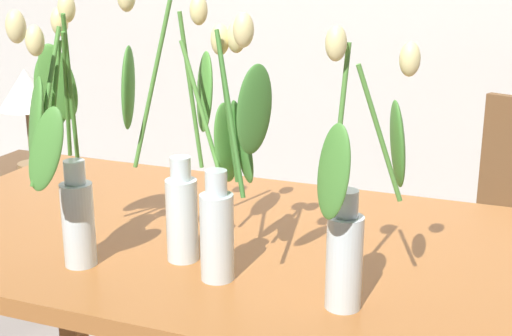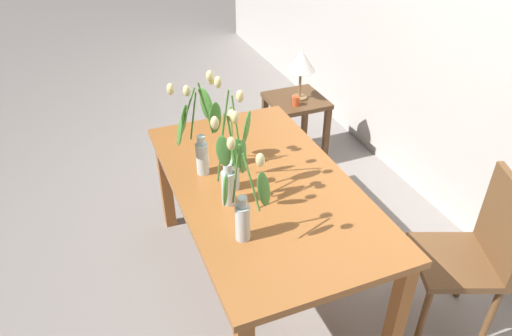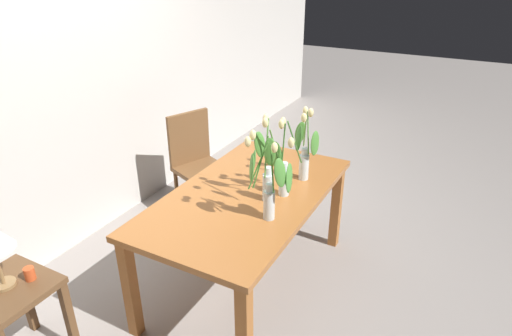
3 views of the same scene
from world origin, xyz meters
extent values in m
cube|color=#A3602D|center=(0.00, 0.00, 0.72)|extent=(1.60, 0.90, 0.04)
cube|color=#A3602D|center=(-0.74, 0.39, 0.35)|extent=(0.07, 0.07, 0.70)
cylinder|color=silver|center=(-0.02, -0.16, 0.83)|extent=(0.07, 0.07, 0.18)
cylinder|color=silver|center=(-0.02, -0.16, 0.94)|extent=(0.04, 0.04, 0.05)
cylinder|color=silver|center=(-0.02, -0.16, 0.80)|extent=(0.06, 0.06, 0.11)
cylinder|color=#56933D|center=(0.04, -0.18, 1.08)|extent=(0.10, 0.04, 0.27)
ellipsoid|color=#F4E093|center=(0.09, -0.19, 1.22)|extent=(0.04, 0.04, 0.06)
ellipsoid|color=#4C8E38|center=(0.09, -0.16, 1.01)|extent=(0.04, 0.10, 0.18)
cylinder|color=#56933D|center=(-0.07, -0.17, 1.12)|extent=(0.09, 0.03, 0.35)
ellipsoid|color=#4C8E38|center=(-0.10, -0.21, 1.12)|extent=(0.05, 0.08, 0.17)
cylinder|color=#56933D|center=(0.00, -0.14, 1.10)|extent=(0.04, 0.04, 0.33)
ellipsoid|color=#F4E093|center=(0.01, -0.12, 1.27)|extent=(0.04, 0.04, 0.06)
ellipsoid|color=#4C8E38|center=(0.01, -0.09, 1.10)|extent=(0.07, 0.09, 0.18)
cylinder|color=silver|center=(0.09, -0.22, 0.83)|extent=(0.07, 0.07, 0.18)
cylinder|color=silver|center=(0.09, -0.22, 0.94)|extent=(0.04, 0.04, 0.05)
cylinder|color=silver|center=(0.09, -0.22, 0.80)|extent=(0.06, 0.06, 0.11)
cylinder|color=#3D752D|center=(0.11, -0.20, 1.08)|extent=(0.03, 0.04, 0.28)
ellipsoid|color=#F4E093|center=(0.12, -0.19, 1.23)|extent=(0.04, 0.04, 0.06)
ellipsoid|color=#427F33|center=(0.12, -0.15, 1.01)|extent=(0.11, 0.08, 0.18)
cylinder|color=#3D752D|center=(0.14, -0.26, 1.10)|extent=(0.09, 0.08, 0.30)
ellipsoid|color=#F4E093|center=(0.18, -0.30, 1.25)|extent=(0.04, 0.04, 0.06)
ellipsoid|color=#427F33|center=(0.19, -0.27, 1.11)|extent=(0.08, 0.08, 0.17)
cylinder|color=silver|center=(0.36, -0.25, 0.83)|extent=(0.07, 0.07, 0.18)
cylinder|color=silver|center=(0.36, -0.25, 0.94)|extent=(0.04, 0.04, 0.05)
cylinder|color=silver|center=(0.36, -0.25, 0.80)|extent=(0.06, 0.06, 0.11)
cylinder|color=#56933D|center=(0.41, -0.22, 1.07)|extent=(0.09, 0.05, 0.25)
ellipsoid|color=#F4E093|center=(0.45, -0.20, 1.20)|extent=(0.04, 0.04, 0.06)
ellipsoid|color=#4C8E38|center=(0.43, -0.18, 1.04)|extent=(0.06, 0.10, 0.18)
cylinder|color=#56933D|center=(0.35, -0.27, 1.09)|extent=(0.02, 0.04, 0.29)
ellipsoid|color=#F4E093|center=(0.34, -0.28, 1.23)|extent=(0.04, 0.04, 0.06)
ellipsoid|color=#4C8E38|center=(0.35, -0.32, 1.02)|extent=(0.09, 0.06, 0.18)
cylinder|color=silver|center=(-0.21, -0.26, 0.83)|extent=(0.07, 0.07, 0.18)
cylinder|color=silver|center=(-0.21, -0.26, 0.94)|extent=(0.04, 0.04, 0.05)
cylinder|color=silver|center=(-0.21, -0.26, 0.80)|extent=(0.06, 0.06, 0.11)
cylinder|color=#478433|center=(-0.24, -0.22, 1.10)|extent=(0.05, 0.08, 0.32)
ellipsoid|color=#F4E093|center=(-0.26, -0.18, 1.27)|extent=(0.04, 0.04, 0.06)
ellipsoid|color=#4C8E38|center=(-0.28, -0.20, 1.12)|extent=(0.09, 0.08, 0.18)
cylinder|color=#478433|center=(-0.23, -0.29, 1.08)|extent=(0.04, 0.05, 0.27)
ellipsoid|color=#F4E093|center=(-0.24, -0.31, 1.22)|extent=(0.04, 0.04, 0.06)
ellipsoid|color=#4C8E38|center=(-0.23, -0.34, 1.07)|extent=(0.08, 0.09, 0.18)
cylinder|color=#478433|center=(-0.21, -0.33, 1.10)|extent=(0.02, 0.12, 0.29)
ellipsoid|color=#F4E093|center=(-0.22, -0.39, 1.25)|extent=(0.04, 0.04, 0.06)
ellipsoid|color=#4C8E38|center=(-0.19, -0.37, 1.02)|extent=(0.11, 0.05, 0.18)
cylinder|color=#478433|center=(-0.25, -0.21, 1.09)|extent=(0.08, 0.09, 0.28)
ellipsoid|color=#F4E093|center=(-0.29, -0.17, 1.24)|extent=(0.04, 0.04, 0.06)
ellipsoid|color=#4C8E38|center=(-0.30, -0.20, 1.10)|extent=(0.07, 0.07, 0.17)
cube|color=brown|center=(0.63, 0.81, 0.45)|extent=(0.52, 0.52, 0.04)
cylinder|color=brown|center=(0.41, 0.71, 0.21)|extent=(0.04, 0.04, 0.43)
cylinder|color=brown|center=(0.53, 1.03, 0.21)|extent=(0.04, 0.04, 0.43)
cube|color=brown|center=(-1.21, 0.80, 0.53)|extent=(0.44, 0.44, 0.04)
cube|color=brown|center=(-1.02, 0.61, 0.26)|extent=(0.04, 0.04, 0.51)
cube|color=brown|center=(-1.40, 0.99, 0.26)|extent=(0.04, 0.04, 0.51)
cube|color=brown|center=(-1.02, 0.99, 0.26)|extent=(0.04, 0.04, 0.51)
cylinder|color=olive|center=(-1.20, 0.82, 0.56)|extent=(0.12, 0.12, 0.02)
cylinder|color=olive|center=(-1.20, 0.82, 0.68)|extent=(0.02, 0.02, 0.22)
cone|color=silver|center=(-1.20, 0.82, 0.87)|extent=(0.22, 0.22, 0.16)
cylinder|color=#CC4C23|center=(-1.10, 0.74, 0.59)|extent=(0.06, 0.06, 0.07)
camera|label=1|loc=(0.65, -1.44, 1.37)|focal=50.49mm
camera|label=2|loc=(1.87, -0.79, 2.20)|focal=33.28mm
camera|label=3|loc=(-2.19, -1.23, 2.13)|focal=30.72mm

